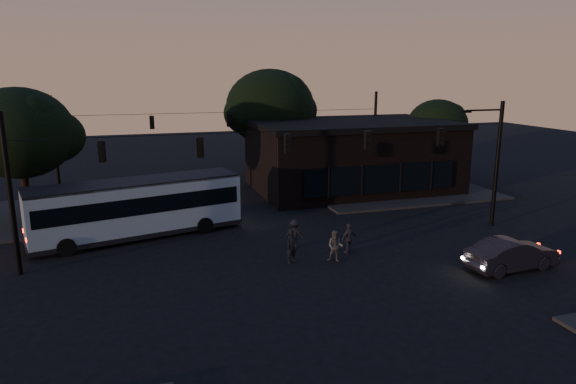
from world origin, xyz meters
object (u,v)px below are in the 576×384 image
object	(u,v)px
building	(351,155)
pedestrian_c	(349,238)
bus	(137,205)
pedestrian_b	(335,246)
pedestrian_a	(292,246)
pedestrian_d	(295,234)
car	(512,254)

from	to	relation	value
building	pedestrian_c	distance (m)	15.34
bus	pedestrian_b	distance (m)	11.51
bus	pedestrian_a	xyz separation A→B (m)	(7.03, -6.46, -0.98)
pedestrian_a	pedestrian_d	xyz separation A→B (m)	(0.80, 2.00, -0.07)
building	pedestrian_a	distance (m)	17.31
car	pedestrian_c	xyz separation A→B (m)	(-6.41, 4.39, 0.04)
pedestrian_a	pedestrian_c	world-z (taller)	pedestrian_a
pedestrian_a	pedestrian_c	xyz separation A→B (m)	(3.24, 0.48, -0.07)
building	pedestrian_d	bearing A→B (deg)	-125.34
bus	pedestrian_d	bearing A→B (deg)	-43.50
bus	pedestrian_c	world-z (taller)	bus
car	pedestrian_d	world-z (taller)	pedestrian_d
car	pedestrian_a	bearing A→B (deg)	63.49
building	bus	size ratio (longest dim) A/B	1.29
pedestrian_a	pedestrian_c	bearing A→B (deg)	-12.20
pedestrian_b	pedestrian_d	size ratio (longest dim) A/B	1.01
bus	car	bearing A→B (deg)	-45.66
car	pedestrian_b	distance (m)	8.31
car	pedestrian_b	bearing A→B (deg)	61.25
bus	pedestrian_d	world-z (taller)	bus
car	pedestrian_a	size ratio (longest dim) A/B	2.67
bus	pedestrian_a	world-z (taller)	bus
bus	building	bearing A→B (deg)	11.62
building	pedestrian_c	bearing A→B (deg)	-114.47
building	pedestrian_c	size ratio (longest dim) A/B	9.81
pedestrian_c	building	bearing A→B (deg)	-133.57
pedestrian_b	building	bearing A→B (deg)	94.54
pedestrian_a	pedestrian_b	distance (m)	2.14
pedestrian_b	pedestrian_d	bearing A→B (deg)	148.52
car	pedestrian_d	bearing A→B (deg)	51.83
bus	pedestrian_c	distance (m)	11.93
car	pedestrian_b	xyz separation A→B (m)	(-7.57, 3.41, 0.05)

